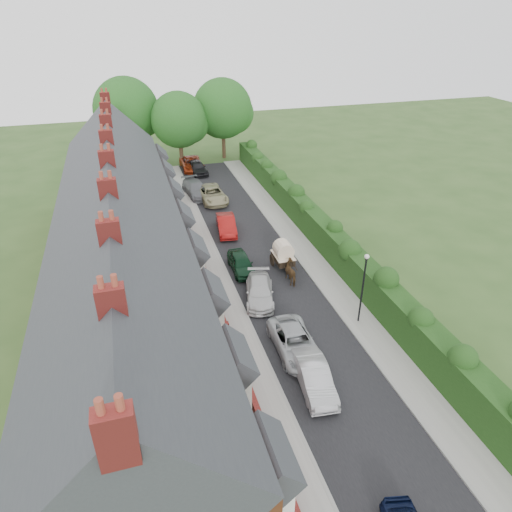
% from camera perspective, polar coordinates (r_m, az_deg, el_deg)
% --- Properties ---
extents(ground, '(140.00, 140.00, 0.00)m').
position_cam_1_polar(ground, '(27.39, 10.11, -14.26)').
color(ground, '#2D4C1E').
rests_on(ground, ground).
extents(road, '(6.00, 58.00, 0.02)m').
position_cam_1_polar(road, '(35.27, 1.74, -2.67)').
color(road, black).
rests_on(road, ground).
extents(pavement_hedge_side, '(2.20, 58.00, 0.12)m').
position_cam_1_polar(pavement_hedge_side, '(36.56, 7.87, -1.62)').
color(pavement_hedge_side, gray).
rests_on(pavement_hedge_side, ground).
extents(pavement_house_side, '(1.70, 58.00, 0.12)m').
position_cam_1_polar(pavement_house_side, '(34.40, -4.38, -3.55)').
color(pavement_house_side, gray).
rests_on(pavement_house_side, ground).
extents(kerb_hedge_side, '(0.18, 58.00, 0.13)m').
position_cam_1_polar(kerb_hedge_side, '(36.18, 6.35, -1.86)').
color(kerb_hedge_side, gray).
rests_on(kerb_hedge_side, ground).
extents(kerb_house_side, '(0.18, 58.00, 0.13)m').
position_cam_1_polar(kerb_house_side, '(34.54, -3.08, -3.35)').
color(kerb_house_side, gray).
rests_on(kerb_house_side, ground).
extents(hedge, '(2.10, 58.00, 2.85)m').
position_cam_1_polar(hedge, '(36.52, 10.62, 0.88)').
color(hedge, '#173611').
rests_on(hedge, ground).
extents(terrace_row, '(9.05, 40.50, 11.50)m').
position_cam_1_polar(terrace_row, '(30.84, -16.17, 0.63)').
color(terrace_row, brown).
rests_on(terrace_row, ground).
extents(garden_wall_row, '(0.35, 40.35, 1.10)m').
position_cam_1_polar(garden_wall_row, '(33.21, -5.71, -4.13)').
color(garden_wall_row, maroon).
rests_on(garden_wall_row, ground).
extents(lamppost, '(0.32, 0.32, 5.16)m').
position_cam_1_polar(lamppost, '(29.54, 13.31, -2.96)').
color(lamppost, black).
rests_on(lamppost, ground).
extents(tree_far_left, '(7.14, 6.80, 9.29)m').
position_cam_1_polar(tree_far_left, '(59.35, -9.30, 16.32)').
color(tree_far_left, '#332316').
rests_on(tree_far_left, ground).
extents(tree_far_right, '(7.98, 7.60, 10.31)m').
position_cam_1_polar(tree_far_right, '(62.18, -3.85, 17.77)').
color(tree_far_right, '#332316').
rests_on(tree_far_right, ground).
extents(tree_far_back, '(8.40, 8.00, 10.82)m').
position_cam_1_polar(tree_far_back, '(61.66, -15.50, 17.03)').
color(tree_far_back, '#332316').
rests_on(tree_far_back, ground).
extents(car_silver_a, '(2.00, 4.59, 1.47)m').
position_cam_1_polar(car_silver_a, '(25.92, 7.30, -14.81)').
color(car_silver_a, '#AEAEB3').
rests_on(car_silver_a, ground).
extents(car_silver_b, '(2.42, 5.11, 1.41)m').
position_cam_1_polar(car_silver_b, '(28.04, 4.89, -10.69)').
color(car_silver_b, '#ACB0B4').
rests_on(car_silver_b, ground).
extents(car_white, '(3.03, 5.02, 1.36)m').
position_cam_1_polar(car_white, '(32.39, 0.45, -4.44)').
color(car_white, silver).
rests_on(car_white, ground).
extents(car_green, '(1.64, 4.05, 1.38)m').
position_cam_1_polar(car_green, '(35.78, -1.88, -0.89)').
color(car_green, black).
rests_on(car_green, ground).
extents(car_red, '(2.13, 4.69, 1.49)m').
position_cam_1_polar(car_red, '(41.92, -3.74, 3.92)').
color(car_red, maroon).
rests_on(car_red, ground).
extents(car_beige, '(2.88, 5.67, 1.53)m').
position_cam_1_polar(car_beige, '(48.94, -5.53, 7.70)').
color(car_beige, tan).
rests_on(car_beige, ground).
extents(car_grey, '(2.86, 5.54, 1.54)m').
position_cam_1_polar(car_grey, '(50.57, -7.49, 8.31)').
color(car_grey, slate).
rests_on(car_grey, ground).
extents(car_black, '(2.35, 4.73, 1.55)m').
position_cam_1_polar(car_black, '(57.49, -7.35, 10.92)').
color(car_black, black).
rests_on(car_black, ground).
extents(horse, '(1.00, 1.98, 1.63)m').
position_cam_1_polar(horse, '(34.44, 4.54, -2.03)').
color(horse, '#463019').
rests_on(horse, ground).
extents(horse_cart, '(1.49, 3.30, 2.38)m').
position_cam_1_polar(horse_cart, '(35.86, 3.41, 0.38)').
color(horse_cart, black).
rests_on(horse_cart, ground).
extents(car_extra_far, '(2.62, 5.57, 1.54)m').
position_cam_1_polar(car_extra_far, '(59.04, -8.02, 11.36)').
color(car_extra_far, maroon).
rests_on(car_extra_far, ground).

